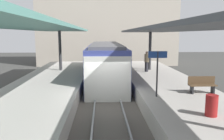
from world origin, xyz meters
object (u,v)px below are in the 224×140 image
(commuter_train, at_px, (106,63))
(passenger_near_bench, at_px, (147,61))
(platform_sign, at_px, (157,63))
(litter_bin, at_px, (212,105))
(platform_bench, at_px, (202,84))

(commuter_train, bearing_deg, passenger_near_bench, 4.82)
(passenger_near_bench, bearing_deg, platform_sign, -97.49)
(commuter_train, relative_size, litter_bin, 13.53)
(commuter_train, xyz_separation_m, litter_bin, (3.71, -9.93, -0.33))
(platform_bench, bearing_deg, commuter_train, 125.94)
(platform_bench, distance_m, passenger_near_bench, 7.11)
(commuter_train, bearing_deg, platform_sign, -72.07)
(commuter_train, height_order, litter_bin, commuter_train)
(commuter_train, distance_m, platform_sign, 7.63)
(commuter_train, xyz_separation_m, passenger_near_bench, (3.32, 0.28, 0.13))
(platform_sign, distance_m, litter_bin, 3.29)
(platform_bench, xyz_separation_m, platform_sign, (-2.49, -0.55, 1.16))
(platform_bench, xyz_separation_m, passenger_near_bench, (-1.51, 6.93, 0.39))
(commuter_train, bearing_deg, platform_bench, -54.06)
(passenger_near_bench, bearing_deg, platform_bench, -77.74)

